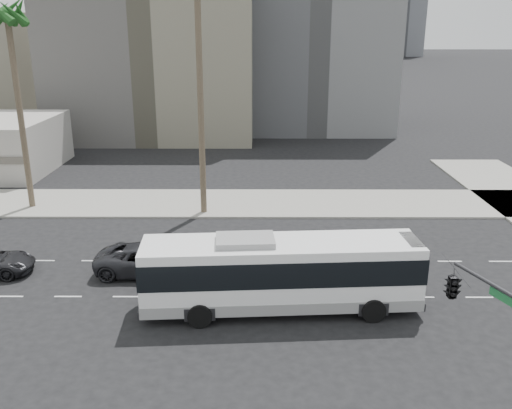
{
  "coord_description": "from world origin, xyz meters",
  "views": [
    {
      "loc": [
        0.72,
        -24.89,
        13.05
      ],
      "look_at": [
        0.6,
        4.0,
        3.68
      ],
      "focal_mm": 38.14,
      "sensor_mm": 36.0,
      "label": 1
    }
  ],
  "objects_px": {
    "car_a": "(150,260)",
    "palm_mid": "(8,20)",
    "traffic_signal": "(460,293)",
    "city_bus": "(281,272)"
  },
  "relations": [
    {
      "from": "car_a",
      "to": "traffic_signal",
      "type": "xyz_separation_m",
      "value": [
        12.41,
        -12.08,
        4.18
      ]
    },
    {
      "from": "traffic_signal",
      "to": "car_a",
      "type": "bearing_deg",
      "value": 115.31
    },
    {
      "from": "city_bus",
      "to": "car_a",
      "type": "xyz_separation_m",
      "value": [
        -7.07,
        4.02,
        -1.16
      ]
    },
    {
      "from": "car_a",
      "to": "palm_mid",
      "type": "height_order",
      "value": "palm_mid"
    },
    {
      "from": "car_a",
      "to": "city_bus",
      "type": "bearing_deg",
      "value": -117.23
    },
    {
      "from": "city_bus",
      "to": "traffic_signal",
      "type": "height_order",
      "value": "traffic_signal"
    },
    {
      "from": "car_a",
      "to": "traffic_signal",
      "type": "distance_m",
      "value": 17.81
    },
    {
      "from": "city_bus",
      "to": "traffic_signal",
      "type": "xyz_separation_m",
      "value": [
        5.33,
        -8.06,
        3.01
      ]
    },
    {
      "from": "city_bus",
      "to": "traffic_signal",
      "type": "relative_size",
      "value": 2.23
    },
    {
      "from": "traffic_signal",
      "to": "palm_mid",
      "type": "bearing_deg",
      "value": 114.46
    }
  ]
}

